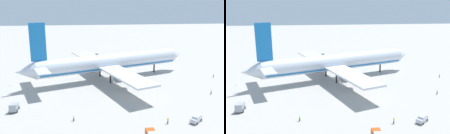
{
  "view_description": "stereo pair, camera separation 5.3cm",
  "coord_description": "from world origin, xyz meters",
  "views": [
    {
      "loc": [
        -13.72,
        -104.73,
        32.35
      ],
      "look_at": [
        0.28,
        0.81,
        5.15
      ],
      "focal_mm": 39.31,
      "sensor_mm": 36.0,
      "label": 1
    },
    {
      "loc": [
        -13.67,
        -104.74,
        32.35
      ],
      "look_at": [
        0.28,
        0.81,
        5.15
      ],
      "focal_mm": 39.31,
      "sensor_mm": 36.0,
      "label": 2
    }
  ],
  "objects": [
    {
      "name": "ground_plane",
      "position": [
        0.0,
        0.0,
        0.0
      ],
      "size": [
        600.0,
        600.0,
        0.0
      ],
      "primitive_type": "plane",
      "color": "#ADA8A0"
    },
    {
      "name": "airliner",
      "position": [
        -1.23,
        -0.34,
        7.57
      ],
      "size": [
        77.01,
        67.11,
        25.85
      ],
      "color": "silver",
      "rests_on": "ground"
    },
    {
      "name": "service_truck_5",
      "position": [
        -34.72,
        -30.41,
        1.36
      ],
      "size": [
        2.5,
        4.55,
        2.74
      ],
      "color": "#999EA5",
      "rests_on": "ground"
    },
    {
      "name": "service_van",
      "position": [
        18.31,
        -44.9,
        1.03
      ],
      "size": [
        4.56,
        4.29,
        1.97
      ],
      "color": "silver",
      "rests_on": "ground"
    },
    {
      "name": "baggage_cart_0",
      "position": [
        -2.92,
        54.03,
        0.75
      ],
      "size": [
        2.87,
        1.61,
        1.38
      ],
      "color": "#595B60",
      "rests_on": "ground"
    },
    {
      "name": "ground_worker_0",
      "position": [
        9.98,
        -44.8,
        0.91
      ],
      "size": [
        0.52,
        0.52,
        1.78
      ],
      "color": "navy",
      "rests_on": "ground"
    },
    {
      "name": "ground_worker_1",
      "position": [
        34.04,
        -24.63,
        0.86
      ],
      "size": [
        0.45,
        0.45,
        1.69
      ],
      "color": "black",
      "rests_on": "ground"
    },
    {
      "name": "ground_worker_3",
      "position": [
        46.45,
        -4.33,
        0.89
      ],
      "size": [
        0.56,
        0.56,
        1.75
      ],
      "color": "navy",
      "rests_on": "ground"
    },
    {
      "name": "ground_worker_4",
      "position": [
        -16.15,
        -39.73,
        0.83
      ],
      "size": [
        0.48,
        0.48,
        1.65
      ],
      "color": "black",
      "rests_on": "ground"
    },
    {
      "name": "traffic_cone_1",
      "position": [
        -42.72,
        -4.82,
        0.28
      ],
      "size": [
        0.36,
        0.36,
        0.55
      ],
      "primitive_type": "cone",
      "color": "orange",
      "rests_on": "ground"
    }
  ]
}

